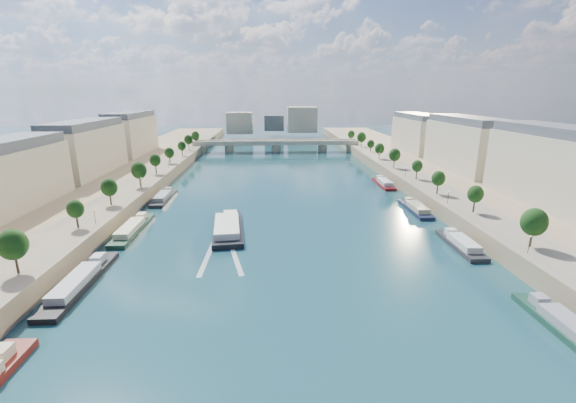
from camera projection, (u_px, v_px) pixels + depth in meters
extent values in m
plane|color=#0C3439|center=(284.00, 207.00, 137.65)|extent=(700.00, 700.00, 0.00)
cube|color=#9E8460|center=(77.00, 203.00, 133.53)|extent=(44.00, 520.00, 5.00)
cube|color=#9E8460|center=(480.00, 198.00, 140.40)|extent=(44.00, 520.00, 5.00)
cube|color=gray|center=(120.00, 196.00, 133.55)|extent=(14.00, 520.00, 0.10)
cube|color=gray|center=(441.00, 192.00, 138.98)|extent=(14.00, 520.00, 0.10)
cylinder|color=#382B1E|center=(22.00, 261.00, 77.42)|extent=(0.50, 0.50, 3.82)
ellipsoid|color=black|center=(19.00, 245.00, 76.44)|extent=(4.80, 4.80, 5.52)
cylinder|color=#382B1E|center=(79.00, 223.00, 100.48)|extent=(0.50, 0.50, 3.82)
ellipsoid|color=black|center=(76.00, 209.00, 99.49)|extent=(4.80, 4.80, 5.52)
cylinder|color=#382B1E|center=(114.00, 198.00, 123.53)|extent=(0.50, 0.50, 3.82)
ellipsoid|color=black|center=(113.00, 187.00, 122.54)|extent=(4.80, 4.80, 5.52)
cylinder|color=#382B1E|center=(138.00, 181.00, 146.58)|extent=(0.50, 0.50, 3.82)
ellipsoid|color=black|center=(137.00, 172.00, 145.60)|extent=(4.80, 4.80, 5.52)
cylinder|color=#382B1E|center=(156.00, 169.00, 169.63)|extent=(0.50, 0.50, 3.82)
ellipsoid|color=black|center=(155.00, 161.00, 168.65)|extent=(4.80, 4.80, 5.52)
cylinder|color=#382B1E|center=(169.00, 160.00, 192.68)|extent=(0.50, 0.50, 3.82)
ellipsoid|color=black|center=(169.00, 153.00, 191.70)|extent=(4.80, 4.80, 5.52)
cylinder|color=#382B1E|center=(180.00, 153.00, 215.74)|extent=(0.50, 0.50, 3.82)
ellipsoid|color=black|center=(179.00, 146.00, 214.75)|extent=(4.80, 4.80, 5.52)
cylinder|color=#382B1E|center=(188.00, 147.00, 238.79)|extent=(0.50, 0.50, 3.82)
ellipsoid|color=black|center=(188.00, 141.00, 237.80)|extent=(4.80, 4.80, 5.52)
cylinder|color=#382B1E|center=(195.00, 142.00, 261.84)|extent=(0.50, 0.50, 3.82)
ellipsoid|color=black|center=(195.00, 137.00, 260.86)|extent=(4.80, 4.80, 5.52)
cylinder|color=#382B1E|center=(525.00, 237.00, 90.35)|extent=(0.50, 0.50, 3.82)
ellipsoid|color=black|center=(528.00, 223.00, 89.37)|extent=(4.80, 4.80, 5.52)
cylinder|color=#382B1E|center=(473.00, 208.00, 113.41)|extent=(0.50, 0.50, 3.82)
ellipsoid|color=black|center=(475.00, 196.00, 112.42)|extent=(4.80, 4.80, 5.52)
cylinder|color=#382B1E|center=(438.00, 188.00, 136.46)|extent=(0.50, 0.50, 3.82)
ellipsoid|color=black|center=(440.00, 178.00, 135.47)|extent=(4.80, 4.80, 5.52)
cylinder|color=#382B1E|center=(414.00, 174.00, 159.51)|extent=(0.50, 0.50, 3.82)
ellipsoid|color=black|center=(415.00, 166.00, 158.53)|extent=(4.80, 4.80, 5.52)
cylinder|color=#382B1E|center=(395.00, 164.00, 182.56)|extent=(0.50, 0.50, 3.82)
ellipsoid|color=black|center=(396.00, 156.00, 181.58)|extent=(4.80, 4.80, 5.52)
cylinder|color=#382B1E|center=(381.00, 156.00, 205.61)|extent=(0.50, 0.50, 3.82)
ellipsoid|color=black|center=(382.00, 149.00, 204.63)|extent=(4.80, 4.80, 5.52)
cylinder|color=#382B1E|center=(370.00, 149.00, 228.67)|extent=(0.50, 0.50, 3.82)
ellipsoid|color=black|center=(370.00, 143.00, 227.68)|extent=(4.80, 4.80, 5.52)
cylinder|color=#382B1E|center=(360.00, 144.00, 251.72)|extent=(0.50, 0.50, 3.82)
ellipsoid|color=black|center=(361.00, 139.00, 250.73)|extent=(4.80, 4.80, 5.52)
cylinder|color=#382B1E|center=(353.00, 140.00, 274.77)|extent=(0.50, 0.50, 3.82)
ellipsoid|color=black|center=(353.00, 135.00, 273.79)|extent=(4.80, 4.80, 5.52)
cylinder|color=black|center=(95.00, 217.00, 104.41)|extent=(0.14, 0.14, 4.00)
sphere|color=#FFE5B2|center=(94.00, 210.00, 103.84)|extent=(0.36, 0.36, 0.36)
cylinder|color=black|center=(142.00, 184.00, 142.83)|extent=(0.14, 0.14, 4.00)
sphere|color=#FFE5B2|center=(141.00, 178.00, 142.26)|extent=(0.36, 0.36, 0.36)
cylinder|color=black|center=(168.00, 164.00, 181.25)|extent=(0.14, 0.14, 4.00)
sphere|color=#FFE5B2|center=(168.00, 160.00, 180.68)|extent=(0.36, 0.36, 0.36)
cylinder|color=black|center=(186.00, 152.00, 219.67)|extent=(0.14, 0.14, 4.00)
sphere|color=#FFE5B2|center=(186.00, 148.00, 219.10)|extent=(0.36, 0.36, 0.36)
cylinder|color=black|center=(529.00, 245.00, 85.41)|extent=(0.14, 0.14, 4.00)
sphere|color=#FFE5B2|center=(531.00, 236.00, 84.83)|extent=(0.36, 0.36, 0.36)
cylinder|color=black|center=(448.00, 198.00, 123.83)|extent=(0.14, 0.14, 4.00)
sphere|color=#FFE5B2|center=(449.00, 191.00, 123.25)|extent=(0.36, 0.36, 0.36)
cylinder|color=black|center=(405.00, 173.00, 162.25)|extent=(0.14, 0.14, 4.00)
sphere|color=#FFE5B2|center=(406.00, 168.00, 161.67)|extent=(0.36, 0.36, 0.36)
cylinder|color=black|center=(379.00, 157.00, 200.67)|extent=(0.14, 0.14, 4.00)
sphere|color=#FFE5B2|center=(379.00, 153.00, 200.09)|extent=(0.36, 0.36, 0.36)
cylinder|color=black|center=(361.00, 147.00, 239.09)|extent=(0.14, 0.14, 4.00)
sphere|color=#FFE5B2|center=(362.00, 143.00, 238.51)|extent=(0.36, 0.36, 0.36)
cube|color=beige|center=(87.00, 151.00, 168.87)|extent=(16.00, 52.00, 20.00)
cube|color=#474C54|center=(83.00, 124.00, 165.69)|extent=(14.72, 50.44, 3.20)
cube|color=beige|center=(132.00, 136.00, 224.58)|extent=(16.00, 52.00, 20.00)
cube|color=#474C54|center=(130.00, 116.00, 221.40)|extent=(14.72, 50.44, 3.20)
cube|color=beige|center=(555.00, 174.00, 121.26)|extent=(16.00, 52.00, 20.00)
cube|color=#474C54|center=(562.00, 136.00, 118.08)|extent=(14.72, 50.44, 3.20)
cube|color=beige|center=(464.00, 148.00, 176.97)|extent=(16.00, 52.00, 20.00)
cube|color=#474C54|center=(468.00, 122.00, 173.79)|extent=(14.72, 50.44, 3.20)
cube|color=beige|center=(417.00, 135.00, 232.68)|extent=(16.00, 52.00, 20.00)
cube|color=#474C54|center=(419.00, 115.00, 229.50)|extent=(14.72, 50.44, 3.20)
cube|color=beige|center=(240.00, 123.00, 334.09)|extent=(22.00, 18.00, 18.00)
cube|color=beige|center=(302.00, 119.00, 345.77)|extent=(26.00, 20.00, 22.00)
cube|color=#474C54|center=(274.00, 123.00, 360.08)|extent=(18.00, 16.00, 14.00)
cube|color=#C1B79E|center=(276.00, 143.00, 263.63)|extent=(112.00, 11.00, 2.20)
cube|color=#C1B79E|center=(276.00, 142.00, 258.41)|extent=(112.00, 0.80, 0.90)
cube|color=#C1B79E|center=(276.00, 140.00, 268.02)|extent=(112.00, 0.80, 0.90)
cylinder|color=#C1B79E|center=(229.00, 149.00, 263.12)|extent=(6.40, 6.40, 5.00)
cylinder|color=#C1B79E|center=(276.00, 148.00, 264.64)|extent=(6.40, 6.40, 5.00)
cylinder|color=#C1B79E|center=(322.00, 148.00, 266.17)|extent=(6.40, 6.40, 5.00)
cube|color=#C1B79E|center=(200.00, 149.00, 262.16)|extent=(6.00, 12.00, 5.00)
cube|color=#C1B79E|center=(351.00, 148.00, 267.12)|extent=(6.00, 12.00, 5.00)
cube|color=black|center=(228.00, 229.00, 114.34)|extent=(11.28, 30.12, 2.10)
cube|color=white|center=(227.00, 226.00, 111.53)|extent=(8.75, 19.72, 1.89)
cube|color=white|center=(230.00, 214.00, 122.28)|extent=(4.53, 3.93, 1.80)
cube|color=silver|center=(209.00, 254.00, 97.97)|extent=(1.80, 26.02, 0.04)
cube|color=silver|center=(234.00, 253.00, 98.28)|extent=(6.87, 25.63, 0.04)
cube|color=beige|center=(1.00, 353.00, 57.64)|extent=(2.50, 2.86, 1.80)
cube|color=black|center=(81.00, 284.00, 82.23)|extent=(5.00, 29.70, 1.80)
cube|color=#AEB5BA|center=(75.00, 282.00, 79.48)|extent=(4.10, 16.33, 1.60)
cube|color=#AEB5BA|center=(98.00, 259.00, 90.29)|extent=(2.50, 3.56, 1.80)
cube|color=#163725|center=(133.00, 231.00, 113.73)|extent=(5.00, 27.85, 1.80)
cube|color=beige|center=(130.00, 228.00, 111.13)|extent=(4.10, 15.32, 1.60)
cube|color=beige|center=(141.00, 216.00, 121.26)|extent=(2.50, 3.34, 1.80)
cube|color=#242426|center=(164.00, 199.00, 147.43)|extent=(5.00, 23.67, 1.80)
cube|color=gray|center=(162.00, 196.00, 145.15)|extent=(4.10, 13.02, 1.60)
cube|color=gray|center=(168.00, 190.00, 153.76)|extent=(2.50, 2.84, 1.80)
cube|color=#1A4132|center=(563.00, 328.00, 66.63)|extent=(5.00, 21.59, 1.80)
cube|color=#929199|center=(572.00, 326.00, 64.50)|extent=(4.10, 11.87, 1.60)
cube|color=#929199|center=(539.00, 300.00, 72.36)|extent=(2.50, 2.59, 1.80)
cube|color=#2B2A2D|center=(460.00, 246.00, 102.19)|extent=(5.00, 20.47, 1.80)
cube|color=silver|center=(464.00, 243.00, 100.15)|extent=(4.10, 11.26, 1.60)
cube|color=silver|center=(450.00, 232.00, 107.60)|extent=(2.50, 2.46, 1.80)
cube|color=#181D36|center=(415.00, 210.00, 133.31)|extent=(5.00, 21.81, 1.80)
cube|color=#BFB88F|center=(418.00, 207.00, 131.16)|extent=(4.10, 12.00, 1.60)
cube|color=#BFB88F|center=(409.00, 200.00, 139.10)|extent=(2.50, 2.62, 1.80)
cube|color=maroon|center=(384.00, 185.00, 169.98)|extent=(5.00, 21.28, 1.80)
cube|color=silver|center=(385.00, 182.00, 167.87)|extent=(4.10, 11.70, 1.60)
cube|color=silver|center=(380.00, 178.00, 175.62)|extent=(2.50, 2.55, 1.80)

